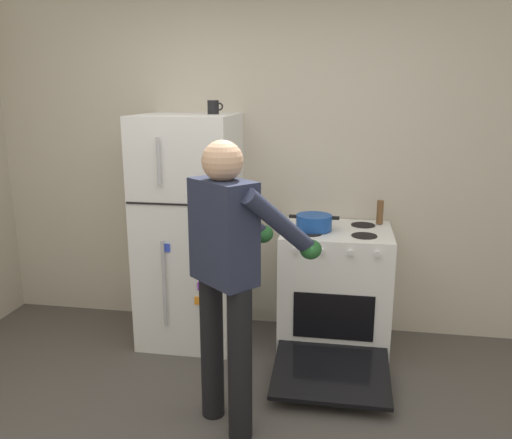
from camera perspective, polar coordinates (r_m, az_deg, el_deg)
The scene contains 7 objects.
kitchen_wall_back at distance 4.03m, azimuth 1.12°, elevation 7.00°, with size 6.00×0.10×2.70m, color beige.
refrigerator at distance 3.87m, azimuth -7.20°, elevation -1.16°, with size 0.68×0.72×1.67m.
stove_range at distance 3.82m, azimuth 8.57°, elevation -7.72°, with size 0.76×1.21×0.89m.
person_cook at distance 2.76m, azimuth -2.81°, elevation -4.61°, with size 0.70×0.74×1.60m.
red_pot at distance 3.64m, azimuth 6.33°, elevation -0.30°, with size 0.35×0.25×0.10m.
coffee_mug at distance 3.74m, azimuth -4.65°, elevation 12.11°, with size 0.11×0.08×0.10m.
pepper_mill at distance 3.88m, azimuth 13.36°, elevation 0.79°, with size 0.05×0.05×0.17m, color brown.
Camera 1 is at (0.58, -2.00, 1.84)m, focal length 36.69 mm.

